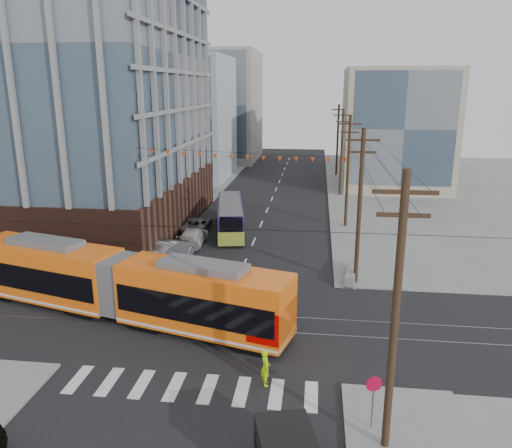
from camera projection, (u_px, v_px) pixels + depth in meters
The scene contains 16 objects.
ground at pixel (205, 355), 26.23m from camera, with size 160.00×160.00×0.00m, color slate.
office_building at pixel (27, 79), 47.03m from camera, with size 30.00×25.00×28.60m, color #381E16.
bg_bldg_nw_near at pixel (169, 118), 75.58m from camera, with size 18.00×16.00×18.00m, color #8C99A5.
bg_bldg_ne_near at pixel (396, 129), 68.11m from camera, with size 14.00×14.00×16.00m, color gray.
bg_bldg_nw_far at pixel (215, 106), 94.09m from camera, with size 16.00×18.00×20.00m, color gray.
bg_bldg_ne_far at pixel (390, 126), 87.27m from camera, with size 16.00×16.00×14.00m, color #8C99A5.
utility_pole_near at pixel (395, 320), 18.01m from camera, with size 0.30×0.30×11.00m, color black.
utility_pole_far at pixel (338, 141), 77.32m from camera, with size 0.30×0.30×11.00m, color black.
streetcar at pixel (121, 285), 30.08m from camera, with size 21.37×3.01×4.12m, color orange, non-canonical shape.
city_bus at pixel (230, 217), 48.04m from camera, with size 2.33×10.76×3.05m, color #2C174E, non-canonical shape.
parked_car_silver at pixel (172, 249), 40.65m from camera, with size 1.75×5.01×1.65m, color gray.
parked_car_white at pixel (193, 236), 44.55m from camera, with size 2.03×4.99×1.45m, color silver.
parked_car_grey at pixel (197, 224), 48.30m from camera, with size 2.37×5.15×1.43m, color slate.
pedestrian at pixel (265, 367), 23.40m from camera, with size 0.66×0.43×1.80m, color #B0E705.
stop_sign at pixel (372, 405), 20.19m from camera, with size 0.71×0.71×2.33m, color #B3062D, non-canonical shape.
jersey_barrier at pixel (352, 274), 36.49m from camera, with size 0.93×4.12×0.82m, color slate.
Camera 1 is at (5.54, -22.93, 13.64)m, focal length 35.00 mm.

